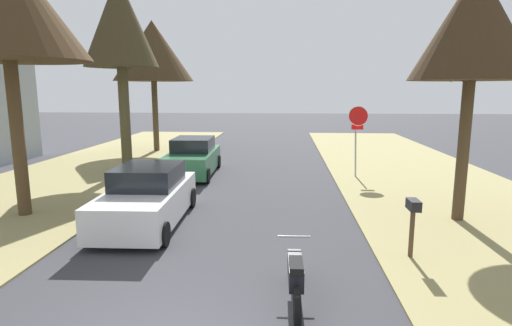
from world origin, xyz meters
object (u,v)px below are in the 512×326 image
street_tree_right_mid_a (474,25)px  parked_sedan_white (147,198)px  street_tree_left_mid_b (120,24)px  street_tree_left_far (153,51)px  parked_sedan_green (193,158)px  parked_motorcycle (295,276)px  curbside_mailbox (413,212)px  street_tree_left_mid_a (4,1)px  stop_sign_far (357,126)px

street_tree_right_mid_a → parked_sedan_white: bearing=-174.6°
street_tree_left_mid_b → street_tree_left_far: 6.41m
parked_sedan_green → parked_motorcycle: parked_sedan_green is taller
street_tree_left_mid_b → curbside_mailbox: street_tree_left_mid_b is taller
street_tree_right_mid_a → street_tree_left_mid_a: 12.36m
street_tree_right_mid_a → street_tree_left_mid_a: size_ratio=0.89×
stop_sign_far → street_tree_left_far: 13.08m
street_tree_left_mid_b → stop_sign_far: bearing=-2.5°
street_tree_right_mid_a → parked_motorcycle: street_tree_right_mid_a is taller
parked_sedan_green → curbside_mailbox: 10.90m
parked_motorcycle → curbside_mailbox: 3.30m
stop_sign_far → street_tree_right_mid_a: size_ratio=0.44×
parked_sedan_white → parked_sedan_green: (-0.23, 6.63, 0.00)m
stop_sign_far → curbside_mailbox: 8.56m
parked_sedan_green → curbside_mailbox: (6.68, -8.61, 0.33)m
street_tree_right_mid_a → street_tree_left_mid_b: size_ratio=0.81×
street_tree_left_mid_b → street_tree_left_far: (-0.66, 6.35, -0.55)m
street_tree_right_mid_a → stop_sign_far: bearing=108.3°
parked_sedan_white → parked_sedan_green: same height
street_tree_left_far → curbside_mailbox: (10.36, -15.27, -4.72)m
street_tree_left_mid_a → stop_sign_far: bearing=30.2°
stop_sign_far → parked_sedan_white: bearing=-135.7°
street_tree_right_mid_a → parked_sedan_green: bearing=146.4°
parked_sedan_green → street_tree_left_far: bearing=118.9°
street_tree_right_mid_a → curbside_mailbox: bearing=-126.8°
parked_sedan_white → curbside_mailbox: parked_sedan_white is taller
parked_sedan_white → parked_motorcycle: (3.91, -4.03, -0.24)m
parked_sedan_green → curbside_mailbox: size_ratio=3.51×
street_tree_right_mid_a → parked_sedan_white: 9.69m
parked_motorcycle → street_tree_left_mid_b: bearing=123.1°
street_tree_left_mid_a → curbside_mailbox: (10.24, -2.40, -4.87)m
street_tree_left_mid_a → street_tree_left_mid_b: (0.54, 6.52, 0.39)m
stop_sign_far → parked_sedan_white: size_ratio=0.65×
stop_sign_far → street_tree_left_far: street_tree_left_far is taller
stop_sign_far → parked_sedan_green: (-6.89, 0.13, -1.42)m
parked_sedan_green → parked_motorcycle: (4.15, -10.66, -0.24)m
street_tree_left_mid_a → curbside_mailbox: 11.59m
parked_motorcycle → street_tree_left_far: bearing=114.3°
street_tree_right_mid_a → street_tree_left_mid_b: street_tree_left_mid_b is taller
parked_sedan_green → stop_sign_far: bearing=-1.1°
street_tree_right_mid_a → parked_sedan_white: (-8.54, -0.81, -4.52)m
parked_sedan_white → street_tree_left_mid_a: bearing=173.7°
street_tree_right_mid_a → parked_sedan_white: size_ratio=1.50×
street_tree_left_far → parked_motorcycle: bearing=-65.7°
street_tree_left_mid_b → parked_motorcycle: street_tree_left_mid_b is taller
stop_sign_far → street_tree_left_mid_b: 10.76m
parked_sedan_white → parked_sedan_green: bearing=92.0°
street_tree_left_mid_b → street_tree_left_far: size_ratio=1.11×
street_tree_left_mid_a → parked_sedan_white: bearing=-6.3°
street_tree_right_mid_a → street_tree_left_far: 17.63m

